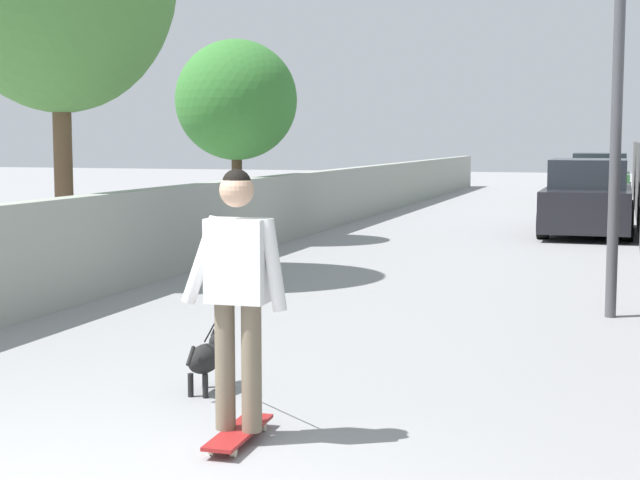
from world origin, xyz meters
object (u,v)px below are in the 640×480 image
Objects in this scene: tree_left_near at (236,100)px; person_skateboarder at (237,279)px; car_near at (588,199)px; car_far at (600,181)px; skateboard at (239,432)px; lamp_post at (619,46)px; dog at (207,357)px.

person_skateboarder is (-11.29, -4.68, -1.60)m from tree_left_near.
car_far is (9.30, 0.00, -0.00)m from car_near.
tree_left_near is 2.27× the size of person_skateboarder.
car_near is (3.66, -6.30, -1.95)m from tree_left_near.
car_near is at bearing -6.16° from skateboard.
car_far is (24.25, -1.61, -0.35)m from person_skateboarder.
car_near is at bearing 3.56° from lamp_post.
person_skateboarder reaches higher than skateboard.
tree_left_near is at bearing 22.52° from skateboard.
skateboard is at bearing 173.84° from car_near.
skateboard is at bearing -146.79° from dog.
lamp_post reaches higher than car_far.
tree_left_near is at bearing 21.26° from dog.
skateboard is 24.31m from car_far.
tree_left_near is 0.88× the size of car_near.
car_near is (13.86, -2.33, 0.44)m from dog.
lamp_post reaches higher than person_skateboarder.
car_far is at bearing -5.74° from dog.
car_near is at bearing -6.16° from person_skateboarder.
tree_left_near is 0.89× the size of lamp_post.
lamp_post is at bearing -22.63° from skateboard.
dog is 23.28m from car_far.
dog is (1.09, 0.71, 0.21)m from skateboard.
car_far is (24.25, -1.61, 0.65)m from skateboard.
dog is 0.33× the size of car_near.
skateboard is 15.05m from car_near.
tree_left_near is 11.20m from dog.
dog is (-10.20, -3.97, -2.40)m from tree_left_near.
lamp_post is 19.08m from car_far.
car_far reaches higher than skateboard.
car_near is (14.95, -1.61, -0.35)m from person_skateboarder.
lamp_post is at bearing -130.94° from tree_left_near.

